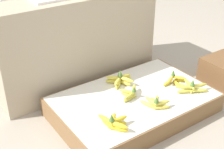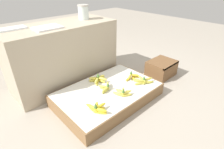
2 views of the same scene
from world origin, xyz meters
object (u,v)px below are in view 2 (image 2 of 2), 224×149
(wooden_crate, at_px, (161,68))
(banana_bunch_front_left, at_px, (97,108))
(banana_bunch_middle_midleft, at_px, (106,87))
(banana_bunch_middle_midright, at_px, (132,77))
(banana_bunch_back_midleft, at_px, (98,79))
(foam_tray_white, at_px, (47,28))
(glass_jar, at_px, (83,12))
(banana_bunch_front_midright, at_px, (143,81))
(banana_bunch_front_midleft, at_px, (123,92))

(wooden_crate, xyz_separation_m, banana_bunch_front_left, (-1.27, -0.12, 0.07))
(wooden_crate, xyz_separation_m, banana_bunch_middle_midleft, (-0.97, 0.10, 0.07))
(banana_bunch_middle_midright, xyz_separation_m, banana_bunch_back_midleft, (-0.35, 0.23, 0.00))
(banana_bunch_back_midleft, bearing_deg, banana_bunch_front_left, -130.53)
(banana_bunch_back_midleft, distance_m, foam_tray_white, 0.80)
(wooden_crate, xyz_separation_m, banana_bunch_back_midleft, (-0.92, 0.28, 0.07))
(banana_bunch_back_midleft, bearing_deg, foam_tray_white, 127.95)
(wooden_crate, bearing_deg, glass_jar, 130.49)
(banana_bunch_front_midright, xyz_separation_m, banana_bunch_back_midleft, (-0.37, 0.38, 0.00))
(banana_bunch_back_midleft, bearing_deg, glass_jar, 67.25)
(banana_bunch_front_left, bearing_deg, wooden_crate, 5.35)
(banana_bunch_front_left, distance_m, glass_jar, 1.29)
(banana_bunch_middle_midleft, height_order, banana_bunch_middle_midright, banana_bunch_middle_midright)
(banana_bunch_middle_midleft, bearing_deg, banana_bunch_front_midright, -25.21)
(banana_bunch_front_midleft, height_order, banana_bunch_back_midleft, banana_bunch_back_midleft)
(glass_jar, distance_m, foam_tray_white, 0.57)
(banana_bunch_front_midright, distance_m, foam_tray_white, 1.22)
(banana_bunch_front_midright, relative_size, banana_bunch_back_midleft, 1.09)
(banana_bunch_front_midleft, xyz_separation_m, banana_bunch_middle_midleft, (-0.07, 0.20, -0.00))
(glass_jar, bearing_deg, banana_bunch_front_midleft, -102.48)
(banana_bunch_middle_midleft, bearing_deg, foam_tray_white, 114.91)
(banana_bunch_middle_midright, height_order, foam_tray_white, foam_tray_white)
(foam_tray_white, bearing_deg, banana_bunch_front_midleft, -66.61)
(banana_bunch_front_left, height_order, banana_bunch_back_midleft, banana_bunch_back_midleft)
(banana_bunch_front_midright, bearing_deg, banana_bunch_middle_midleft, 154.79)
(banana_bunch_front_midright, distance_m, banana_bunch_middle_midright, 0.15)
(banana_bunch_front_midright, bearing_deg, glass_jar, 98.93)
(wooden_crate, bearing_deg, banana_bunch_front_midleft, -173.50)
(glass_jar, xyz_separation_m, foam_tray_white, (-0.55, -0.11, -0.08))
(banana_bunch_back_midleft, bearing_deg, banana_bunch_middle_midright, -33.74)
(banana_bunch_front_left, xyz_separation_m, banana_bunch_back_midleft, (0.34, 0.40, 0.00))
(banana_bunch_front_left, relative_size, banana_bunch_front_midleft, 1.18)
(banana_bunch_front_left, distance_m, foam_tray_white, 1.02)
(wooden_crate, height_order, banana_bunch_front_left, banana_bunch_front_left)
(banana_bunch_middle_midright, height_order, banana_bunch_back_midleft, banana_bunch_back_midleft)
(banana_bunch_front_left, xyz_separation_m, foam_tray_white, (0.01, 0.83, 0.60))
(banana_bunch_middle_midleft, bearing_deg, banana_bunch_front_left, -144.28)
(banana_bunch_middle_midleft, xyz_separation_m, banana_bunch_middle_midright, (0.40, -0.05, 0.00))
(banana_bunch_front_midright, relative_size, banana_bunch_middle_midright, 1.07)
(banana_bunch_front_left, distance_m, banana_bunch_middle_midleft, 0.37)
(banana_bunch_front_left, relative_size, foam_tray_white, 0.78)
(wooden_crate, bearing_deg, banana_bunch_middle_midleft, 174.36)
(banana_bunch_front_midright, bearing_deg, banana_bunch_middle_midright, 97.13)
(banana_bunch_middle_midright, relative_size, glass_jar, 1.25)
(banana_bunch_middle_midright, bearing_deg, banana_bunch_back_midleft, 146.26)
(banana_bunch_front_midleft, height_order, banana_bunch_front_midright, banana_bunch_front_midright)
(banana_bunch_front_midleft, height_order, banana_bunch_middle_midleft, banana_bunch_front_midleft)
(banana_bunch_front_midleft, xyz_separation_m, banana_bunch_front_midright, (0.35, 0.00, 0.00))
(banana_bunch_middle_midright, bearing_deg, wooden_crate, -4.97)
(glass_jar, bearing_deg, banana_bunch_back_midleft, -112.75)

